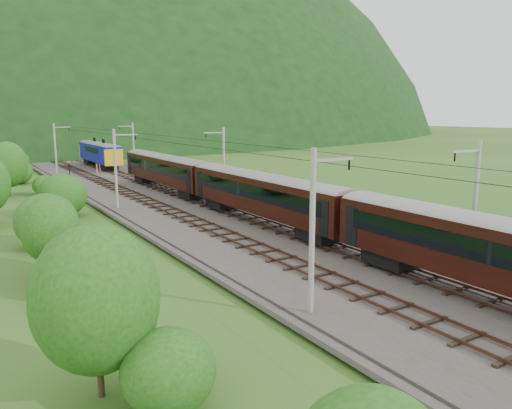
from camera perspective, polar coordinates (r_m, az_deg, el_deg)
ground at (r=29.18m, az=16.01°, el=-9.79°), size 600.00×600.00×0.00m
railbed at (r=36.21m, az=4.23°, el=-5.19°), size 14.00×220.00×0.30m
track_left at (r=34.84m, az=1.02°, el=-5.41°), size 2.40×220.00×0.27m
track_right at (r=37.57m, az=7.20°, el=-4.31°), size 2.40×220.00×0.27m
catenary_left at (r=52.47m, az=-15.68°, el=4.16°), size 2.54×192.28×8.00m
catenary_right at (r=57.08m, az=-3.77°, el=5.00°), size 2.54×192.28×8.00m
overhead_wires at (r=34.99m, az=4.38°, el=5.84°), size 4.83×198.00×0.03m
train at (r=43.11m, az=0.81°, el=1.94°), size 2.97×118.56×5.16m
hazard_post_near at (r=84.62m, az=-17.73°, el=3.95°), size 0.16×0.16×1.50m
hazard_post_far at (r=86.09m, az=-17.40°, el=4.01°), size 0.14×0.14×1.32m
signal at (r=82.25m, az=-20.57°, el=4.02°), size 0.25×0.25×2.28m
vegetation_left at (r=38.06m, az=-21.77°, el=-1.39°), size 12.63×144.17×6.62m
vegetation_right at (r=40.88m, az=23.01°, el=-2.71°), size 7.22×111.38×2.81m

